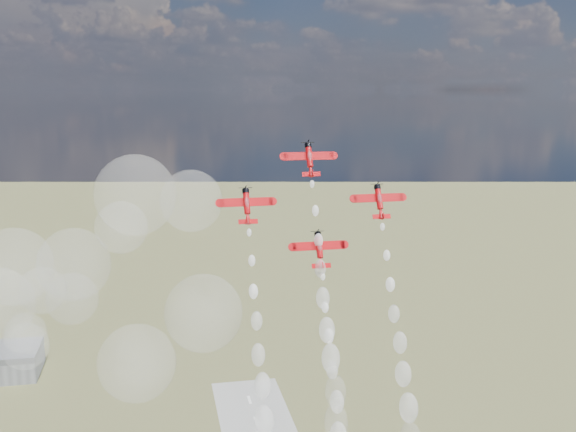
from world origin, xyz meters
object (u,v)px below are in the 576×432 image
(plane_left, at_px, (247,205))
(plane_right, at_px, (379,201))
(plane_lead, at_px, (309,159))
(plane_slot, at_px, (319,249))

(plane_left, bearing_deg, plane_right, 0.00)
(plane_right, bearing_deg, plane_lead, 161.81)
(plane_lead, relative_size, plane_left, 1.00)
(plane_right, height_order, plane_slot, plane_right)
(plane_left, height_order, plane_right, same)
(plane_lead, relative_size, plane_slot, 1.00)
(plane_lead, distance_m, plane_left, 18.66)
(plane_left, distance_m, plane_right, 30.58)
(plane_lead, height_order, plane_left, plane_lead)
(plane_lead, bearing_deg, plane_left, -161.81)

